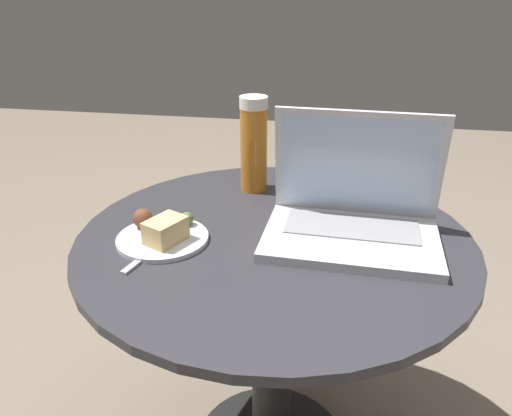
{
  "coord_description": "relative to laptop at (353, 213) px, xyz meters",
  "views": [
    {
      "loc": [
        0.11,
        -0.84,
        1.03
      ],
      "look_at": [
        -0.03,
        -0.04,
        0.65
      ],
      "focal_mm": 35.0,
      "sensor_mm": 36.0,
      "label": 1
    }
  ],
  "objects": [
    {
      "name": "fork",
      "position": [
        -0.35,
        -0.11,
        -0.05
      ],
      "size": [
        0.06,
        0.17,
        0.0
      ],
      "color": "#B2B2B7",
      "rests_on": "table"
    },
    {
      "name": "laptop",
      "position": [
        0.0,
        0.0,
        0.0
      ],
      "size": [
        0.33,
        0.23,
        0.23
      ],
      "color": "silver",
      "rests_on": "table"
    },
    {
      "name": "beer_glass",
      "position": [
        -0.22,
        0.2,
        0.06
      ],
      "size": [
        0.06,
        0.06,
        0.22
      ],
      "color": "#C6701E",
      "rests_on": "table"
    },
    {
      "name": "snack_plate",
      "position": [
        -0.35,
        -0.08,
        -0.03
      ],
      "size": [
        0.17,
        0.17,
        0.05
      ],
      "color": "silver",
      "rests_on": "table"
    },
    {
      "name": "table",
      "position": [
        -0.14,
        -0.02,
        -0.2
      ],
      "size": [
        0.75,
        0.75,
        0.58
      ],
      "color": "black",
      "rests_on": "ground_plane"
    }
  ]
}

